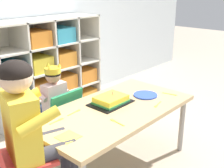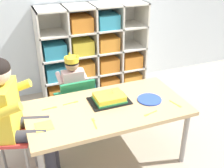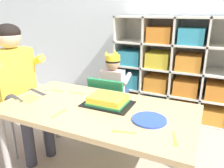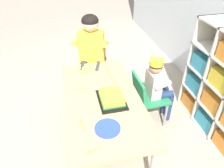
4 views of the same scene
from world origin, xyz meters
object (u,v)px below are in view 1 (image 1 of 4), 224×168
Objects in this scene: paper_plate_stack at (145,95)px; adult_helper_seated at (32,124)px; classroom_chair_adult_side at (17,161)px; fork_near_cake_tray at (117,122)px; activity_table at (114,114)px; birthday_cake_on_tray at (111,100)px; fork_beside_plate_stack at (75,112)px; fork_scattered_mid_table at (157,105)px; fork_near_child_seat at (57,121)px; child_with_crown at (51,97)px; fork_at_table_front_edge at (170,94)px; classroom_chair_blue at (60,114)px.

adult_helper_seated is at bearing 177.53° from paper_plate_stack.
fork_near_cake_tray is (0.66, -0.23, 0.09)m from classroom_chair_adult_side.
adult_helper_seated reaches higher than activity_table.
birthday_cake_on_tray is (0.89, 0.03, 0.12)m from classroom_chair_adult_side.
fork_beside_plate_stack is at bearing -159.87° from fork_near_cake_tray.
fork_scattered_mid_table is (1.01, -0.24, -0.13)m from adult_helper_seated.
classroom_chair_adult_side is 1.23m from paper_plate_stack.
fork_near_child_seat is 0.91× the size of fork_beside_plate_stack.
adult_helper_seated is at bearing -175.32° from birthday_cake_on_tray.
fork_near_child_seat and fork_scattered_mid_table have the same top height.
activity_table is at bearing 101.59° from child_with_crown.
fork_beside_plate_stack is at bearing 131.05° from fork_scattered_mid_table.
child_with_crown is at bearing 26.40° from fork_at_table_front_edge.
classroom_chair_adult_side is 5.44× the size of fork_scattered_mid_table.
fork_near_cake_tray is (-0.17, -0.18, 0.05)m from activity_table.
fork_near_cake_tray is 0.36m from fork_beside_plate_stack.
classroom_chair_adult_side is 2.08× the size of birthday_cake_on_tray.
child_with_crown is 6.24× the size of fork_beside_plate_stack.
fork_near_child_seat is (-0.44, 0.15, 0.05)m from activity_table.
fork_near_child_seat is 0.93× the size of fork_at_table_front_edge.
fork_near_cake_tray is (-0.22, -0.26, -0.03)m from birthday_cake_on_tray.
paper_plate_stack is 1.51× the size of fork_near_cake_tray.
birthday_cake_on_tray is 1.64× the size of paper_plate_stack.
fork_beside_plate_stack is at bearing -60.87° from classroom_chair_adult_side.
fork_at_table_front_edge is 1.01× the size of fork_scattered_mid_table.
fork_scattered_mid_table is at bearing -86.54° from classroom_chair_adult_side.
activity_table is at bearing 140.89° from fork_beside_plate_stack.
classroom_chair_blue is 2.96× the size of paper_plate_stack.
fork_near_child_seat and fork_near_cake_tray have the same top height.
fork_at_table_front_edge is at bearing -82.17° from classroom_chair_adult_side.
birthday_cake_on_tray reaches higher than paper_plate_stack.
classroom_chair_blue is 0.41m from fork_beside_plate_stack.
activity_table is 0.59m from fork_at_table_front_edge.
fork_near_child_seat is (0.29, 0.14, -0.13)m from adult_helper_seated.
fork_scattered_mid_table is (0.42, -0.74, 0.17)m from classroom_chair_blue.
classroom_chair_adult_side reaches higher than fork_scattered_mid_table.
fork_at_table_front_edge is at bearing -81.49° from adult_helper_seated.
child_with_crown reaches higher than fork_near_child_seat.
fork_scattered_mid_table is (0.43, -0.85, 0.03)m from child_with_crown.
adult_helper_seated is 1.31m from fork_at_table_front_edge.
birthday_cake_on_tray is (0.78, 0.06, -0.11)m from adult_helper_seated.
paper_plate_stack is 0.22m from fork_scattered_mid_table.
adult_helper_seated reaches higher than fork_at_table_front_edge.
adult_helper_seated is (0.11, -0.03, 0.22)m from classroom_chair_adult_side.
fork_near_child_seat is at bearing 171.55° from birthday_cake_on_tray.
classroom_chair_blue is 0.86× the size of classroom_chair_adult_side.
classroom_chair_adult_side is at bearing 38.46° from child_with_crown.
child_with_crown is at bearing -125.97° from fork_near_child_seat.
classroom_chair_blue is at bearing 133.49° from paper_plate_stack.
fork_near_cake_tray is (-0.03, -0.70, 0.17)m from classroom_chair_blue.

